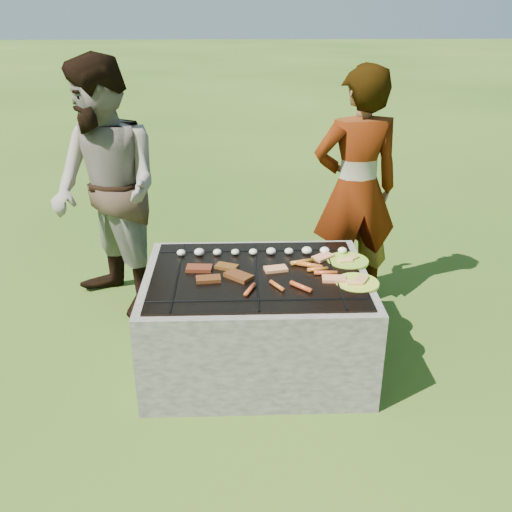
{
  "coord_description": "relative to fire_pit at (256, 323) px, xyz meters",
  "views": [
    {
      "loc": [
        -0.1,
        -2.95,
        2.06
      ],
      "look_at": [
        0.0,
        0.05,
        0.7
      ],
      "focal_mm": 40.0,
      "sensor_mm": 36.0,
      "label": 1
    }
  ],
  "objects": [
    {
      "name": "plate_far",
      "position": [
        0.56,
        0.16,
        0.33
      ],
      "size": [
        0.31,
        0.31,
        0.03
      ],
      "color": "#CBD633",
      "rests_on": "fire_pit"
    },
    {
      "name": "plate_near",
      "position": [
        0.56,
        -0.13,
        0.33
      ],
      "size": [
        0.31,
        0.31,
        0.03
      ],
      "color": "#FFF33C",
      "rests_on": "fire_pit"
    },
    {
      "name": "bread_on_grate",
      "position": [
        0.32,
        0.04,
        0.34
      ],
      "size": [
        0.46,
        0.41,
        0.02
      ],
      "color": "tan",
      "rests_on": "fire_pit"
    },
    {
      "name": "bystander",
      "position": [
        -0.98,
        0.74,
        0.6
      ],
      "size": [
        1.07,
        1.08,
        1.76
      ],
      "primitive_type": "imported",
      "rotation": [
        0.0,
        0.0,
        -0.83
      ],
      "color": "#AA9E8E",
      "rests_on": "ground"
    },
    {
      "name": "lawn",
      "position": [
        0.0,
        0.0,
        -0.28
      ],
      "size": [
        60.0,
        60.0,
        0.0
      ],
      "primitive_type": "plane",
      "color": "#264611",
      "rests_on": "ground"
    },
    {
      "name": "fire_pit",
      "position": [
        0.0,
        0.0,
        0.0
      ],
      "size": [
        1.3,
        1.0,
        0.62
      ],
      "color": "#A19A8E",
      "rests_on": "ground"
    },
    {
      "name": "cook",
      "position": [
        0.72,
        0.81,
        0.56
      ],
      "size": [
        0.67,
        0.49,
        1.69
      ],
      "primitive_type": "imported",
      "rotation": [
        0.0,
        0.0,
        3.29
      ],
      "color": "gray",
      "rests_on": "ground"
    },
    {
      "name": "sausages",
      "position": [
        0.25,
        -0.04,
        0.34
      ],
      "size": [
        0.54,
        0.44,
        0.03
      ],
      "color": "orange",
      "rests_on": "fire_pit"
    },
    {
      "name": "pork_slabs",
      "position": [
        -0.22,
        -0.01,
        0.34
      ],
      "size": [
        0.4,
        0.27,
        0.02
      ],
      "color": "maroon",
      "rests_on": "fire_pit"
    },
    {
      "name": "mushrooms",
      "position": [
        0.06,
        0.27,
        0.35
      ],
      "size": [
        1.05,
        0.06,
        0.04
      ],
      "color": "beige",
      "rests_on": "fire_pit"
    }
  ]
}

